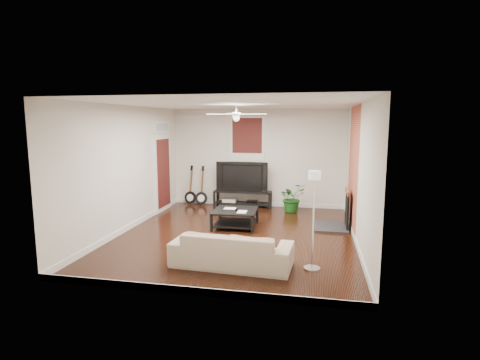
{
  "coord_description": "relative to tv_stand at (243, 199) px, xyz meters",
  "views": [
    {
      "loc": [
        1.65,
        -7.88,
        2.44
      ],
      "look_at": [
        0.0,
        0.4,
        1.15
      ],
      "focal_mm": 28.55,
      "sensor_mm": 36.0,
      "label": 1
    }
  ],
  "objects": [
    {
      "name": "fireplace",
      "position": [
        2.59,
        -1.78,
        0.23
      ],
      "size": [
        0.8,
        1.1,
        0.92
      ],
      "primitive_type": "cube",
      "color": "black",
      "rests_on": "floor"
    },
    {
      "name": "guitar_right",
      "position": [
        -1.23,
        -0.06,
        0.36
      ],
      "size": [
        0.38,
        0.28,
        1.18
      ],
      "primitive_type": null,
      "rotation": [
        0.0,
        0.0,
        -0.06
      ],
      "color": "black",
      "rests_on": "floor"
    },
    {
      "name": "tv",
      "position": [
        -0.0,
        0.02,
        0.66
      ],
      "size": [
        1.49,
        0.19,
        0.86
      ],
      "primitive_type": "imported",
      "color": "black",
      "rests_on": "tv_stand"
    },
    {
      "name": "coffee_table",
      "position": [
        0.24,
        -2.18,
        -0.03
      ],
      "size": [
        1.02,
        1.02,
        0.41
      ],
      "primitive_type": "cube",
      "rotation": [
        0.0,
        0.0,
        0.03
      ],
      "color": "black",
      "rests_on": "floor"
    },
    {
      "name": "tv_stand",
      "position": [
        0.0,
        0.0,
        0.0
      ],
      "size": [
        1.66,
        0.44,
        0.46
      ],
      "primitive_type": "cube",
      "color": "black",
      "rests_on": "floor"
    },
    {
      "name": "ceiling_fan",
      "position": [
        0.39,
        -2.78,
        2.37
      ],
      "size": [
        1.24,
        1.24,
        0.32
      ],
      "primitive_type": null,
      "color": "white",
      "rests_on": "ceiling"
    },
    {
      "name": "room",
      "position": [
        0.39,
        -2.78,
        1.17
      ],
      "size": [
        5.01,
        6.01,
        2.81
      ],
      "color": "black",
      "rests_on": "ground"
    },
    {
      "name": "guitar_left",
      "position": [
        -1.58,
        -0.03,
        0.36
      ],
      "size": [
        0.4,
        0.31,
        1.18
      ],
      "primitive_type": null,
      "rotation": [
        0.0,
        0.0,
        -0.16
      ],
      "color": "black",
      "rests_on": "floor"
    },
    {
      "name": "potted_plant",
      "position": [
        1.45,
        -0.38,
        0.16
      ],
      "size": [
        0.94,
        0.93,
        0.79
      ],
      "primitive_type": "imported",
      "rotation": [
        0.0,
        0.0,
        0.66
      ],
      "color": "#175218",
      "rests_on": "floor"
    },
    {
      "name": "window_back",
      "position": [
        0.09,
        0.19,
        1.72
      ],
      "size": [
        1.0,
        0.06,
        1.3
      ],
      "primitive_type": "cube",
      "color": "#3D1310",
      "rests_on": "wall_back"
    },
    {
      "name": "sofa",
      "position": [
        0.69,
        -4.57,
        0.07
      ],
      "size": [
        2.09,
        0.92,
        0.6
      ],
      "primitive_type": "imported",
      "rotation": [
        0.0,
        0.0,
        3.08
      ],
      "color": "#C9AF96",
      "rests_on": "floor"
    },
    {
      "name": "brick_accent",
      "position": [
        2.88,
        -1.78,
        1.17
      ],
      "size": [
        0.02,
        2.2,
        2.8
      ],
      "primitive_type": "cube",
      "color": "#AF4E38",
      "rests_on": "floor"
    },
    {
      "name": "floor_lamp",
      "position": [
        2.04,
        -4.47,
        0.6
      ],
      "size": [
        0.29,
        0.29,
        1.67
      ],
      "primitive_type": null,
      "rotation": [
        0.0,
        0.0,
        -0.06
      ],
      "color": "white",
      "rests_on": "floor"
    },
    {
      "name": "door_left",
      "position": [
        -2.07,
        -0.88,
        1.02
      ],
      "size": [
        0.08,
        1.0,
        2.5
      ],
      "primitive_type": "cube",
      "color": "white",
      "rests_on": "wall_left"
    }
  ]
}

